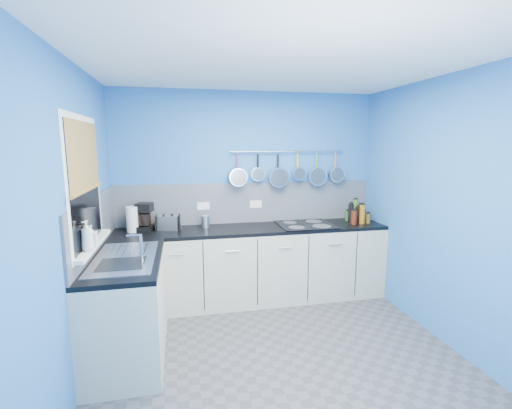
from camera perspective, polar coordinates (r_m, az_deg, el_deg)
name	(u,v)px	position (r m, az deg, el deg)	size (l,w,h in m)	color
floor	(279,356)	(3.47, 3.66, -23.15)	(3.20, 3.00, 0.02)	#47474C
ceiling	(282,61)	(2.99, 4.22, 22.06)	(3.20, 3.00, 0.02)	white
wall_back	(247,194)	(4.43, -1.40, 1.62)	(3.20, 0.02, 2.50)	#296AB4
wall_front	(376,290)	(1.64, 18.80, -12.91)	(3.20, 0.02, 2.50)	#296AB4
wall_left	(72,228)	(2.98, -27.43, -3.38)	(0.02, 3.00, 2.50)	#296AB4
wall_right	(447,211)	(3.75, 28.34, -1.00)	(0.02, 3.00, 2.50)	#296AB4
backsplash_back	(248,203)	(4.42, -1.34, 0.30)	(3.20, 0.02, 0.50)	slate
backsplash_left	(95,224)	(3.57, -24.44, -2.83)	(0.02, 1.80, 0.50)	slate
cabinet_run_back	(252,265)	(4.33, -0.59, -9.76)	(3.20, 0.60, 0.86)	#BCB6A1
worktop_back	(252,229)	(4.20, -0.60, -3.96)	(3.20, 0.60, 0.04)	black
cabinet_run_left	(128,309)	(3.46, -19.84, -15.52)	(0.60, 1.20, 0.86)	#BCB6A1
worktop_left	(125,260)	(3.29, -20.29, -8.40)	(0.60, 1.20, 0.04)	black
window_frame	(85,184)	(3.22, -25.84, 3.03)	(0.01, 1.00, 1.10)	white
window_glass	(85,184)	(3.21, -25.75, 3.04)	(0.01, 0.90, 1.00)	black
bamboo_blind	(84,156)	(3.20, -25.90, 7.05)	(0.01, 0.90, 0.55)	olive
window_sill	(93,245)	(3.30, -24.76, -5.86)	(0.10, 0.98, 0.03)	white
sink_unit	(125,258)	(3.29, -20.31, -8.00)	(0.50, 0.95, 0.01)	silver
mixer_tap	(141,248)	(3.06, -17.95, -6.70)	(0.12, 0.08, 0.26)	silver
socket_left	(203,206)	(4.35, -8.45, -0.23)	(0.15, 0.01, 0.09)	white
socket_right	(256,204)	(4.43, -0.04, 0.06)	(0.15, 0.01, 0.09)	white
pot_rail	(288,152)	(4.45, 5.13, 8.47)	(0.02, 0.02, 1.45)	silver
soap_bottle_a	(87,236)	(3.04, -25.54, -4.56)	(0.09, 0.09, 0.24)	white
soap_bottle_b	(91,236)	(3.17, -24.94, -4.58)	(0.08, 0.08, 0.17)	white
paper_towel	(132,219)	(4.18, -19.27, -2.27)	(0.13, 0.13, 0.29)	white
coffee_maker	(145,217)	(4.19, -17.46, -1.95)	(0.18, 0.20, 0.32)	black
toaster	(168,223)	(4.19, -13.95, -2.83)	(0.26, 0.15, 0.17)	silver
canister	(205,222)	(4.22, -8.14, -2.73)	(0.10, 0.10, 0.14)	silver
hob	(305,225)	(4.34, 7.95, -3.23)	(0.65, 0.57, 0.01)	black
pan_0	(237,169)	(4.31, -3.02, 5.72)	(0.22, 0.12, 0.41)	silver
pan_1	(258,167)	(4.35, 0.30, 6.12)	(0.17, 0.06, 0.36)	silver
pan_2	(278,170)	(4.41, 3.54, 5.63)	(0.25, 0.09, 0.44)	silver
pan_3	(298,166)	(4.49, 6.70, 6.19)	(0.16, 0.10, 0.35)	silver
pan_4	(317,169)	(4.58, 9.72, 5.71)	(0.24, 0.08, 0.43)	silver
pan_5	(335,167)	(4.67, 12.64, 5.94)	(0.20, 0.10, 0.39)	silver
condiment_0	(361,212)	(4.79, 16.45, -1.21)	(0.07, 0.07, 0.20)	olive
condiment_1	(355,210)	(4.73, 15.65, -0.84)	(0.06, 0.06, 0.27)	#3F721E
condiment_2	(347,216)	(4.70, 14.48, -1.76)	(0.05, 0.05, 0.13)	#265919
condiment_3	(364,217)	(4.69, 16.93, -1.88)	(0.06, 0.06, 0.13)	brown
condiment_4	(358,215)	(4.64, 16.07, -1.58)	(0.07, 0.07, 0.19)	black
condiment_5	(351,213)	(4.60, 15.00, -1.36)	(0.07, 0.07, 0.23)	black
condiment_6	(368,218)	(4.62, 17.58, -2.14)	(0.06, 0.06, 0.12)	brown
condiment_7	(362,214)	(4.56, 16.71, -1.51)	(0.07, 0.07, 0.24)	#8C5914
condiment_8	(354,217)	(4.50, 15.46, -2.02)	(0.07, 0.07, 0.17)	#4C190C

